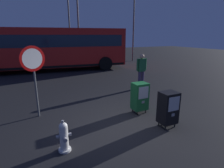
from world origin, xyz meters
name	(u,v)px	position (x,y,z in m)	size (l,w,h in m)	color
ground_plane	(120,125)	(0.00, 0.00, 0.00)	(60.00, 60.00, 0.00)	black
fire_hydrant	(64,137)	(-1.69, -0.54, 0.35)	(0.33, 0.32, 0.75)	silver
newspaper_box_primary	(140,96)	(0.99, 0.51, 0.57)	(0.48, 0.42, 1.02)	black
newspaper_box_secondary	(168,108)	(1.17, -0.63, 0.57)	(0.48, 0.42, 1.02)	black
stop_sign	(33,67)	(-2.10, 1.61, 1.60)	(0.71, 0.31, 2.23)	#4C4F54
pedestrian	(141,69)	(2.65, 2.89, 0.95)	(0.55, 0.22, 1.67)	#382D51
bus_near	(52,47)	(-0.58, 9.59, 1.71)	(10.72, 3.76, 3.00)	red
bus_far	(21,45)	(-2.66, 14.26, 1.71)	(10.74, 3.93, 3.00)	#4C5156
street_light_near_left	(69,17)	(1.66, 13.52, 4.13)	(0.32, 0.32, 7.14)	#4C4F54
street_light_near_right	(78,18)	(2.03, 11.70, 3.97)	(0.32, 0.32, 6.83)	#4C4F54
street_light_far_left	(134,23)	(7.42, 11.43, 3.69)	(0.32, 0.32, 6.30)	#4C4F54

